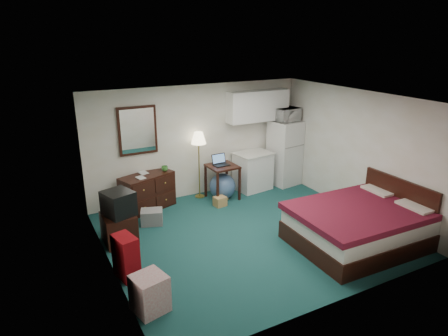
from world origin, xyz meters
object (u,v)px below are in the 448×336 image
floor_lamp (199,165)px  bed (358,226)px  suitcase (126,257)px  fridge (285,153)px  dresser (147,192)px  tv_stand (119,228)px  desk (222,182)px  kitchen_counter (253,172)px

floor_lamp → bed: floor_lamp is taller
suitcase → fridge: bearing=12.7°
dresser → tv_stand: (-0.89, -1.16, -0.11)m
desk → bed: bearing=-71.3°
suitcase → kitchen_counter: bearing=18.3°
kitchen_counter → fridge: fridge is taller
desk → fridge: bearing=2.2°
floor_lamp → desk: size_ratio=1.94×
kitchen_counter → tv_stand: 3.61m
tv_stand → suitcase: bearing=-99.8°
dresser → tv_stand: 1.46m
kitchen_counter → bed: size_ratio=0.40×
floor_lamp → kitchen_counter: floor_lamp is taller
dresser → floor_lamp: (1.23, 0.07, 0.37)m
fridge → suitcase: 5.00m
floor_lamp → suitcase: (-2.28, -2.35, -0.41)m
kitchen_counter → fridge: size_ratio=0.55×
floor_lamp → desk: (0.42, -0.32, -0.36)m
kitchen_counter → bed: (0.23, -3.10, -0.09)m
desk → bed: (1.13, -2.93, -0.04)m
desk → dresser: bearing=169.0°
fridge → suitcase: (-4.48, -2.18, -0.44)m
desk → tv_stand: bearing=-162.7°
kitchen_counter → fridge: (0.88, -0.03, 0.35)m
dresser → suitcase: dresser is taller
kitchen_counter → suitcase: size_ratio=1.26×
desk → suitcase: desk is taller
dresser → bed: size_ratio=0.52×
floor_lamp → desk: 0.64m
dresser → suitcase: 2.51m
fridge → bed: (-0.65, -3.07, -0.44)m
floor_lamp → kitchen_counter: bearing=-6.1°
desk → floor_lamp: bearing=140.3°
kitchen_counter → suitcase: (-3.61, -2.21, -0.09)m
bed → tv_stand: bed is taller
desk → bed: desk is taller
dresser → desk: (1.65, -0.25, 0.01)m
bed → tv_stand: (-3.67, 2.02, -0.08)m
floor_lamp → tv_stand: bearing=-149.9°
bed → kitchen_counter: bearing=95.6°
desk → kitchen_counter: (0.90, 0.18, 0.04)m
floor_lamp → suitcase: bearing=-134.2°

